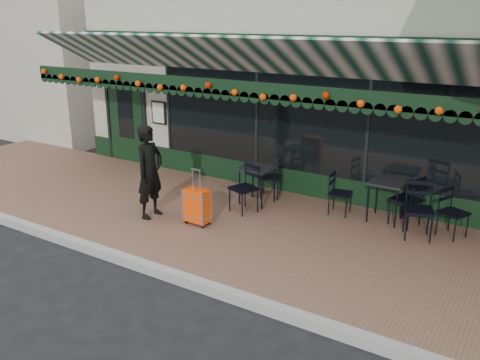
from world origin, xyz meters
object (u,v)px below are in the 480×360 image
Objects in this scene: chair_b_left at (271,177)px; chair_b_right at (340,194)px; woman at (150,172)px; cafe_table_a at (388,185)px; suitcase at (197,206)px; chair_a_right at (454,213)px; cafe_table_b at (257,171)px; chair_a_front at (419,211)px; chair_a_left at (406,200)px; chair_b_front at (244,189)px.

chair_b_left reaches higher than chair_b_right.
cafe_table_a is at bearing -63.04° from woman.
suitcase is (0.95, 0.14, -0.52)m from woman.
cafe_table_b is at bearing 120.17° from chair_a_right.
chair_b_left is (-3.53, 0.10, 0.00)m from chair_a_right.
cafe_table_a is 2.38m from chair_b_left.
cafe_table_b is 0.78× the size of chair_a_front.
cafe_table_a is 0.94× the size of chair_b_right.
cafe_table_a is at bearing 10.84° from cafe_table_b.
chair_a_left is (4.07, 2.07, -0.39)m from woman.
chair_a_front reaches higher than chair_a_left.
chair_a_front is (0.32, -0.43, 0.01)m from chair_a_left.
chair_b_right is at bearing 44.96° from suitcase.
suitcase is 3.67m from chair_a_left.
suitcase is at bearing 127.19° from chair_b_right.
chair_a_front is at bearing 61.33° from chair_b_left.
woman is 2.08× the size of chair_a_right.
cafe_table_a is 0.80× the size of chair_a_left.
chair_a_right is 1.04× the size of chair_b_right.
chair_b_right is (1.95, 1.82, 0.06)m from suitcase.
suitcase is at bearing -102.93° from cafe_table_b.
suitcase reaches higher than chair_b_right.
chair_a_front is at bearing 28.92° from chair_b_front.
chair_a_left is at bearing 38.30° from chair_b_front.
woman reaches higher than chair_b_right.
woman is at bearing -150.43° from cafe_table_a.
chair_b_front is at bearing -52.92° from chair_a_left.
chair_a_right is at bearing 5.71° from cafe_table_b.
cafe_table_a is 0.90× the size of chair_b_left.
chair_a_left is at bearing -6.49° from cafe_table_a.
suitcase is 4.34m from chair_a_right.
chair_a_right reaches higher than cafe_table_b.
suitcase reaches higher than chair_b_front.
chair_b_left is at bearing -35.16° from woman.
chair_b_right is (2.89, 1.96, -0.46)m from woman.
chair_a_front is (3.10, -0.00, -0.19)m from cafe_table_b.
chair_a_right is 0.99× the size of chair_b_left.
chair_b_left is (-2.72, 0.04, -0.05)m from chair_a_left.
chair_b_left reaches higher than cafe_table_a.
chair_a_front is (4.39, 1.64, -0.38)m from woman.
chair_b_front is at bearing -52.93° from woman.
chair_b_left is 1.05× the size of chair_b_right.
chair_a_right is at bearing -70.27° from woman.
cafe_table_b is 1.66m from chair_b_right.
suitcase reaches higher than chair_b_left.
chair_a_left reaches higher than chair_a_right.
chair_b_front is at bearing -157.09° from cafe_table_a.
cafe_table_a reaches higher than cafe_table_b.
woman is 4.27m from cafe_table_a.
chair_a_left reaches higher than chair_b_left.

